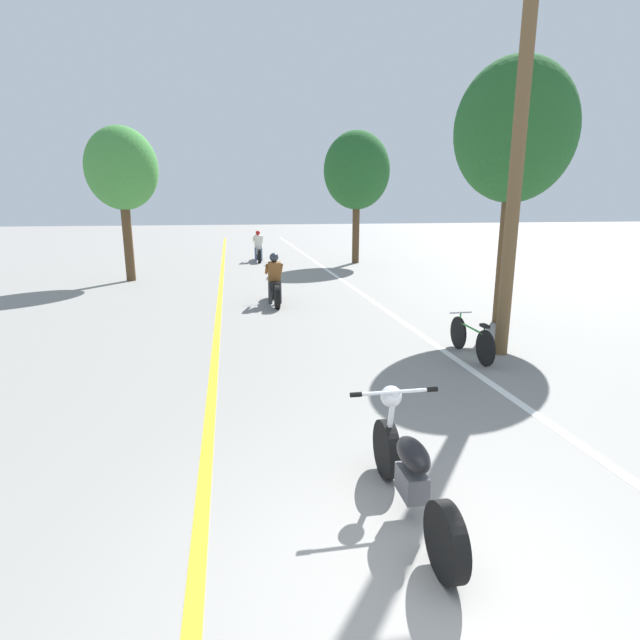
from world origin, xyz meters
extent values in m
plane|color=gray|center=(0.00, 0.00, 0.00)|extent=(120.00, 120.00, 0.00)
cube|color=yellow|center=(-1.70, 13.09, 0.00)|extent=(0.14, 48.00, 0.01)
cube|color=white|center=(2.59, 13.09, 0.00)|extent=(0.14, 48.00, 0.01)
cylinder|color=brown|center=(3.56, 5.54, 3.71)|extent=(0.24, 0.24, 7.42)
cylinder|color=#513A23|center=(4.85, 7.87, 1.71)|extent=(0.32, 0.32, 3.43)
ellipsoid|color=#235B28|center=(4.85, 7.87, 4.27)|extent=(2.66, 2.39, 3.06)
cylinder|color=#513A23|center=(4.36, 19.80, 1.59)|extent=(0.32, 0.32, 3.19)
ellipsoid|color=#235B28|center=(4.36, 19.80, 4.12)|extent=(2.96, 2.67, 3.41)
cylinder|color=#513A23|center=(-4.89, 16.05, 1.56)|extent=(0.32, 0.32, 3.11)
ellipsoid|color=#42893D|center=(-4.89, 16.05, 3.88)|extent=(2.43, 2.19, 2.79)
cylinder|color=black|center=(0.15, 1.82, 0.30)|extent=(0.12, 0.60, 0.60)
cylinder|color=black|center=(0.15, 0.36, 0.30)|extent=(0.12, 0.60, 0.60)
ellipsoid|color=black|center=(0.15, 1.09, 0.63)|extent=(0.24, 0.55, 0.23)
cube|color=#4C4C51|center=(0.15, 1.09, 0.35)|extent=(0.20, 0.36, 0.24)
cylinder|color=silver|center=(0.15, 1.73, 0.65)|extent=(0.06, 0.23, 0.71)
cylinder|color=silver|center=(0.15, 1.64, 0.99)|extent=(0.76, 0.04, 0.04)
cylinder|color=black|center=(-0.23, 1.64, 0.99)|extent=(0.11, 0.05, 0.05)
cylinder|color=black|center=(0.54, 1.64, 0.99)|extent=(0.11, 0.05, 0.05)
sphere|color=silver|center=(0.15, 1.73, 0.91)|extent=(0.21, 0.21, 0.21)
cylinder|color=black|center=(-0.17, 11.72, 0.32)|extent=(0.12, 0.63, 0.63)
cylinder|color=black|center=(-0.17, 10.30, 0.32)|extent=(0.12, 0.63, 0.63)
cube|color=black|center=(-0.17, 11.01, 0.50)|extent=(0.20, 0.91, 0.28)
cylinder|color=silver|center=(-0.17, 11.62, 0.98)|extent=(0.50, 0.03, 0.03)
cylinder|color=#38383D|center=(-0.30, 10.96, 0.32)|extent=(0.11, 0.11, 0.64)
cylinder|color=#38383D|center=(-0.04, 10.96, 0.32)|extent=(0.11, 0.11, 0.64)
cube|color=brown|center=(-0.17, 10.99, 0.90)|extent=(0.34, 0.27, 0.55)
cylinder|color=brown|center=(-0.37, 11.15, 0.95)|extent=(0.08, 0.43, 0.34)
cylinder|color=brown|center=(0.03, 11.15, 0.95)|extent=(0.08, 0.43, 0.34)
sphere|color=#2D333D|center=(-0.17, 11.03, 1.28)|extent=(0.25, 0.25, 0.25)
cylinder|color=black|center=(-0.02, 22.04, 0.33)|extent=(0.12, 0.66, 0.66)
cylinder|color=black|center=(-0.02, 20.55, 0.33)|extent=(0.12, 0.66, 0.66)
cube|color=silver|center=(-0.02, 21.29, 0.51)|extent=(0.20, 0.96, 0.28)
cylinder|color=silver|center=(-0.02, 21.94, 1.01)|extent=(0.50, 0.03, 0.03)
cylinder|color=slate|center=(-0.15, 21.24, 0.32)|extent=(0.11, 0.11, 0.65)
cylinder|color=slate|center=(0.11, 21.24, 0.32)|extent=(0.11, 0.11, 0.65)
cube|color=silver|center=(-0.02, 21.27, 0.94)|extent=(0.34, 0.28, 0.60)
cylinder|color=silver|center=(-0.22, 21.43, 1.00)|extent=(0.08, 0.47, 0.36)
cylinder|color=silver|center=(0.18, 21.43, 1.00)|extent=(0.08, 0.47, 0.36)
sphere|color=#B21919|center=(-0.02, 21.31, 1.33)|extent=(0.21, 0.21, 0.21)
cylinder|color=black|center=(2.91, 5.99, 0.31)|extent=(0.04, 0.63, 0.63)
cylinder|color=black|center=(2.91, 4.93, 0.31)|extent=(0.04, 0.63, 0.63)
cylinder|color=#2D8C38|center=(2.91, 5.46, 0.53)|extent=(0.04, 0.85, 0.04)
cylinder|color=#2D8C38|center=(2.91, 5.01, 0.50)|extent=(0.03, 0.03, 0.38)
cube|color=black|center=(2.91, 5.01, 0.69)|extent=(0.10, 0.20, 0.05)
cylinder|color=#2D8C38|center=(2.91, 5.94, 0.52)|extent=(0.03, 0.03, 0.41)
cylinder|color=silver|center=(2.91, 5.94, 0.72)|extent=(0.44, 0.03, 0.03)
camera|label=1|loc=(-1.35, -2.67, 2.78)|focal=28.00mm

